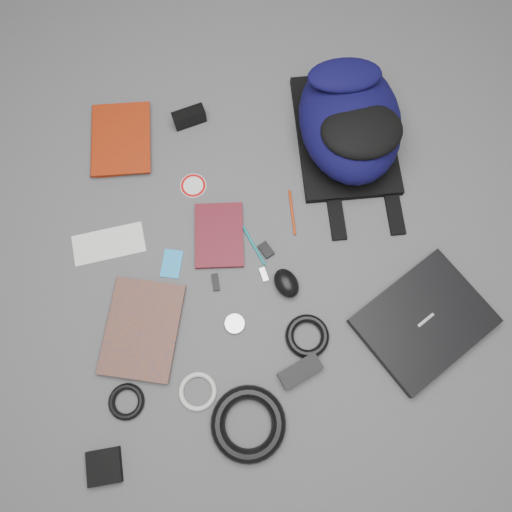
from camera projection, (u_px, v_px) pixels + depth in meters
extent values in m
plane|color=#4F4F51|center=(256.00, 258.00, 1.44)|extent=(4.00, 4.00, 0.00)
cube|color=black|center=(424.00, 321.00, 1.37)|extent=(0.42, 0.38, 0.03)
imported|color=maroon|center=(91.00, 141.00, 1.53)|extent=(0.21, 0.26, 0.03)
imported|color=#B3500C|center=(107.00, 324.00, 1.38)|extent=(0.27, 0.32, 0.02)
cube|color=white|center=(109.00, 244.00, 1.45)|extent=(0.21, 0.10, 0.00)
cube|color=#490E15|center=(219.00, 235.00, 1.45)|extent=(0.17, 0.21, 0.02)
cube|color=black|center=(189.00, 117.00, 1.54)|extent=(0.11, 0.05, 0.06)
cylinder|color=white|center=(193.00, 186.00, 1.50)|extent=(0.08, 0.08, 0.00)
cylinder|color=#0D7B7D|center=(253.00, 245.00, 1.45)|extent=(0.05, 0.13, 0.01)
cylinder|color=#A9310D|center=(292.00, 212.00, 1.48)|extent=(0.02, 0.14, 0.01)
cube|color=#1D8FDB|center=(172.00, 264.00, 1.43)|extent=(0.08, 0.10, 0.00)
cube|color=black|center=(216.00, 282.00, 1.42)|extent=(0.02, 0.05, 0.01)
cube|color=#A6A7A9|center=(264.00, 274.00, 1.42)|extent=(0.02, 0.04, 0.01)
cube|color=black|center=(266.00, 250.00, 1.44)|extent=(0.04, 0.05, 0.01)
ellipsoid|color=black|center=(286.00, 283.00, 1.40)|extent=(0.09, 0.10, 0.05)
cylinder|color=#B3B3B5|center=(160.00, 361.00, 1.35)|extent=(0.05, 0.05, 0.01)
cylinder|color=#BABABC|center=(235.00, 324.00, 1.38)|extent=(0.06, 0.06, 0.01)
torus|color=black|center=(307.00, 336.00, 1.36)|extent=(0.13, 0.13, 0.02)
cube|color=black|center=(300.00, 371.00, 1.34)|extent=(0.13, 0.09, 0.03)
torus|color=black|center=(248.00, 424.00, 1.29)|extent=(0.25, 0.25, 0.04)
cube|color=black|center=(104.00, 467.00, 1.27)|extent=(0.09, 0.09, 0.02)
torus|color=black|center=(126.00, 402.00, 1.32)|extent=(0.13, 0.13, 0.02)
torus|color=silver|center=(198.00, 391.00, 1.33)|extent=(0.13, 0.13, 0.01)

